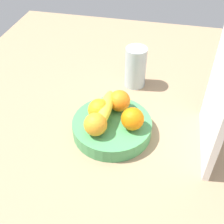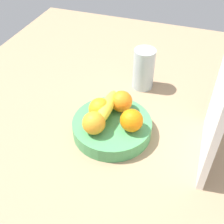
# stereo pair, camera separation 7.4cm
# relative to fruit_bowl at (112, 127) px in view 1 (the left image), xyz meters

# --- Properties ---
(ground_plane) EXTENTS (1.80, 1.40, 0.03)m
(ground_plane) POSITION_rel_fruit_bowl_xyz_m (0.03, 0.01, -0.04)
(ground_plane) COLOR #9B7E5E
(fruit_bowl) EXTENTS (0.25, 0.25, 0.05)m
(fruit_bowl) POSITION_rel_fruit_bowl_xyz_m (0.00, 0.00, 0.00)
(fruit_bowl) COLOR #479959
(fruit_bowl) RESTS_ON ground_plane
(orange_front_left) EXTENTS (0.07, 0.07, 0.07)m
(orange_front_left) POSITION_rel_fruit_bowl_xyz_m (0.01, 0.07, 0.06)
(orange_front_left) COLOR orange
(orange_front_left) RESTS_ON fruit_bowl
(orange_front_right) EXTENTS (0.07, 0.07, 0.07)m
(orange_front_right) POSITION_rel_fruit_bowl_xyz_m (-0.06, 0.01, 0.06)
(orange_front_right) COLOR orange
(orange_front_right) RESTS_ON fruit_bowl
(orange_center) EXTENTS (0.07, 0.07, 0.07)m
(orange_center) POSITION_rel_fruit_bowl_xyz_m (-0.01, -0.04, 0.06)
(orange_center) COLOR orange
(orange_center) RESTS_ON fruit_bowl
(orange_back_left) EXTENTS (0.07, 0.07, 0.07)m
(orange_back_left) POSITION_rel_fruit_bowl_xyz_m (0.06, -0.04, 0.06)
(orange_back_left) COLOR orange
(orange_back_left) RESTS_ON fruit_bowl
(banana_bunch) EXTENTS (0.18, 0.08, 0.06)m
(banana_bunch) POSITION_rel_fruit_bowl_xyz_m (-0.01, -0.03, 0.05)
(banana_bunch) COLOR yellow
(banana_bunch) RESTS_ON fruit_bowl
(cutting_board) EXTENTS (0.28, 0.02, 0.36)m
(cutting_board) POSITION_rel_fruit_bowl_xyz_m (-0.01, 0.29, 0.16)
(cutting_board) COLOR white
(cutting_board) RESTS_ON ground_plane
(thermos_tumbler) EXTENTS (0.08, 0.08, 0.16)m
(thermos_tumbler) POSITION_rel_fruit_bowl_xyz_m (-0.28, 0.03, 0.06)
(thermos_tumbler) COLOR #AEBFC5
(thermos_tumbler) RESTS_ON ground_plane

